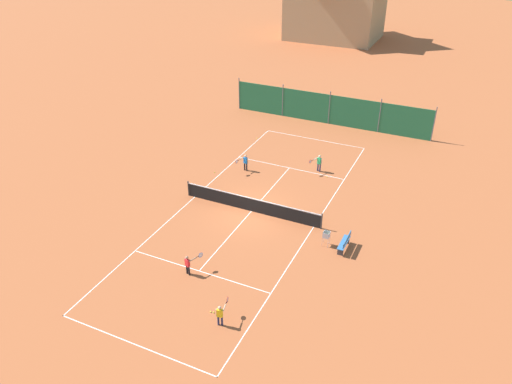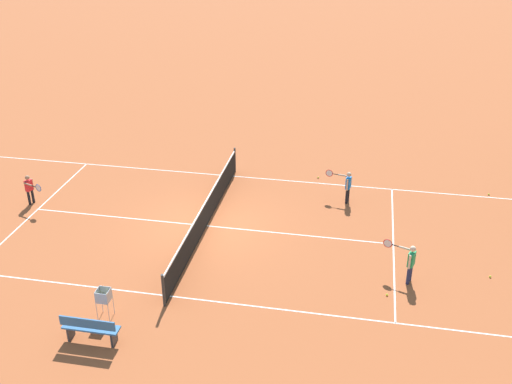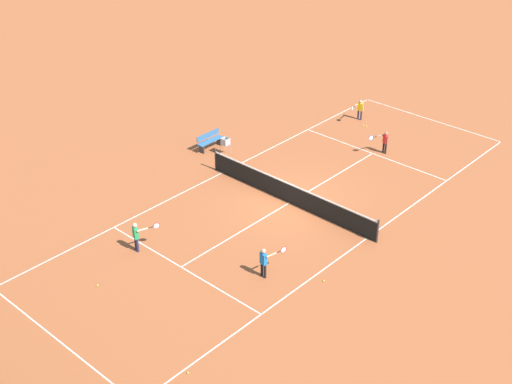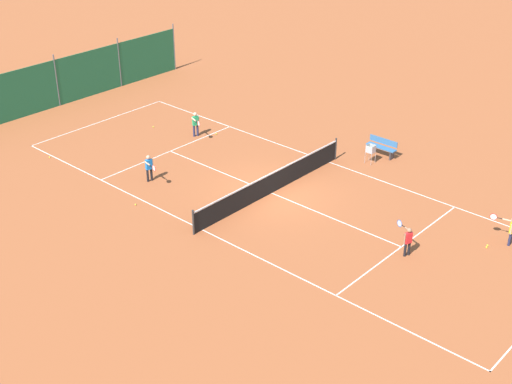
{
  "view_description": "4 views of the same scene",
  "coord_description": "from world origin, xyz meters",
  "views": [
    {
      "loc": [
        11.31,
        -23.62,
        16.81
      ],
      "look_at": [
        0.09,
        0.48,
        1.15
      ],
      "focal_mm": 35.0,
      "sensor_mm": 36.0,
      "label": 1
    },
    {
      "loc": [
        17.41,
        5.09,
        10.56
      ],
      "look_at": [
        -1.62,
        1.45,
        0.66
      ],
      "focal_mm": 42.0,
      "sensor_mm": 36.0,
      "label": 2
    },
    {
      "loc": [
        -16.88,
        20.69,
        16.07
      ],
      "look_at": [
        0.91,
        1.17,
        0.69
      ],
      "focal_mm": 50.0,
      "sensor_mm": 36.0,
      "label": 3
    },
    {
      "loc": [
        -20.34,
        -17.4,
        14.19
      ],
      "look_at": [
        -1.25,
        -0.24,
        0.63
      ],
      "focal_mm": 50.0,
      "sensor_mm": 36.0,
      "label": 4
    }
  ],
  "objects": [
    {
      "name": "ground_plane",
      "position": [
        0.0,
        0.0,
        0.0
      ],
      "size": [
        600.0,
        600.0,
        0.0
      ],
      "primitive_type": "plane",
      "color": "#A8542D"
    },
    {
      "name": "court_line_markings",
      "position": [
        0.0,
        0.0,
        0.0
      ],
      "size": [
        8.25,
        23.85,
        0.01
      ],
      "color": "white",
      "rests_on": "ground"
    },
    {
      "name": "tennis_net",
      "position": [
        0.0,
        0.0,
        0.5
      ],
      "size": [
        9.18,
        0.08,
        1.06
      ],
      "color": "#2D2D2D",
      "rests_on": "ground"
    },
    {
      "name": "player_far_service",
      "position": [
        -2.72,
        4.68,
        0.72
      ],
      "size": [
        0.58,
        0.99,
        1.23
      ],
      "color": "black",
      "rests_on": "ground"
    },
    {
      "name": "player_near_service",
      "position": [
        2.84,
        -9.25,
        0.66
      ],
      "size": [
        0.38,
        1.0,
        1.13
      ],
      "color": "#23284C",
      "rests_on": "ground"
    },
    {
      "name": "player_near_baseline",
      "position": [
        2.07,
        6.77,
        0.74
      ],
      "size": [
        0.71,
        0.96,
        1.27
      ],
      "color": "#23284C",
      "rests_on": "ground"
    },
    {
      "name": "player_far_baseline",
      "position": [
        -0.35,
        -6.8,
        0.68
      ],
      "size": [
        0.66,
        0.9,
        1.15
      ],
      "color": "black",
      "rests_on": "ground"
    },
    {
      "name": "tennis_ball_by_net_left",
      "position": [
        -4.3,
        10.05,
        0.03
      ],
      "size": [
        0.07,
        0.07,
        0.07
      ],
      "primitive_type": "sphere",
      "color": "#CCE033",
      "rests_on": "ground"
    },
    {
      "name": "tennis_ball_alley_right",
      "position": [
        1.39,
        9.26,
        0.03
      ],
      "size": [
        0.07,
        0.07,
        0.07
      ],
      "primitive_type": "sphere",
      "color": "#CCE033",
      "rests_on": "ground"
    },
    {
      "name": "tennis_ball_far_corner",
      "position": [
        2.05,
        -8.79,
        0.03
      ],
      "size": [
        0.07,
        0.07,
        0.07
      ],
      "primitive_type": "sphere",
      "color": "#CCE033",
      "rests_on": "ground"
    },
    {
      "name": "tennis_ball_alley_left",
      "position": [
        2.19,
        -8.76,
        0.03
      ],
      "size": [
        0.07,
        0.07,
        0.07
      ],
      "primitive_type": "sphere",
      "color": "#CCE033",
      "rests_on": "ground"
    },
    {
      "name": "tennis_ball_by_net_right",
      "position": [
        2.9,
        6.18,
        0.03
      ],
      "size": [
        0.07,
        0.07,
        0.07
      ],
      "primitive_type": "sphere",
      "color": "#CCE033",
      "rests_on": "ground"
    },
    {
      "name": "tennis_ball_service_box",
      "position": [
        -4.56,
        3.46,
        0.03
      ],
      "size": [
        0.07,
        0.07,
        0.07
      ],
      "primitive_type": "sphere",
      "color": "#CCE033",
      "rests_on": "ground"
    },
    {
      "name": "ball_hopper",
      "position": [
        5.31,
        -1.43,
        0.66
      ],
      "size": [
        0.36,
        0.36,
        0.89
      ],
      "color": "#B7B7BC",
      "rests_on": "ground"
    },
    {
      "name": "courtside_bench",
      "position": [
        6.34,
        -1.36,
        0.45
      ],
      "size": [
        0.36,
        1.5,
        0.84
      ],
      "color": "#336699",
      "rests_on": "ground"
    }
  ]
}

